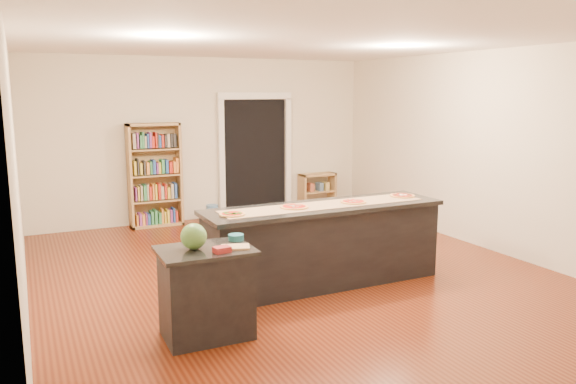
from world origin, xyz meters
name	(u,v)px	position (x,y,z in m)	size (l,w,h in m)	color
room	(295,162)	(0.00, 0.00, 1.40)	(6.00, 7.00, 2.80)	beige
doorway	(255,149)	(0.90, 3.46, 1.20)	(1.40, 0.09, 2.21)	black
kitchen_island	(324,244)	(0.15, -0.45, 0.47)	(2.85, 0.77, 0.94)	black
side_counter	(206,292)	(-1.52, -1.25, 0.42)	(0.84, 0.62, 0.83)	black
bookshelf	(155,175)	(-0.96, 3.30, 0.86)	(0.86, 0.31, 1.72)	tan
low_shelf	(317,191)	(2.10, 3.30, 0.35)	(0.69, 0.30, 0.69)	tan
waste_bin	(212,214)	(-0.04, 3.13, 0.15)	(0.21, 0.21, 0.30)	teal
kraft_paper	(324,205)	(0.15, -0.44, 0.94)	(2.47, 0.44, 0.00)	#966B4D
watermelon	(194,236)	(-1.61, -1.22, 0.95)	(0.23, 0.23, 0.23)	#144214
cutting_board	(235,247)	(-1.27, -1.34, 0.84)	(0.26, 0.17, 0.02)	tan
package_red	(222,249)	(-1.42, -1.42, 0.86)	(0.14, 0.10, 0.05)	maroon
package_teal	(236,237)	(-1.17, -1.09, 0.86)	(0.15, 0.15, 0.06)	#195966
pizza_a	(232,214)	(-0.99, -0.50, 0.95)	(0.28, 0.28, 0.02)	#DB9854
pizza_b	(294,207)	(-0.23, -0.44, 0.95)	(0.30, 0.30, 0.02)	#DB9854
pizza_c	(353,202)	(0.53, -0.47, 0.95)	(0.30, 0.30, 0.02)	#DB9854
pizza_d	(402,196)	(1.29, -0.40, 0.95)	(0.32, 0.32, 0.02)	#DB9854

